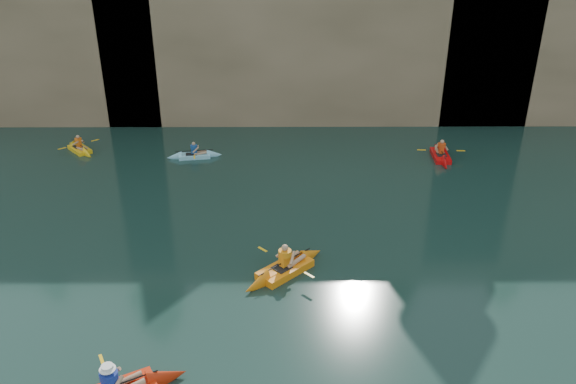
{
  "coord_description": "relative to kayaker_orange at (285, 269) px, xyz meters",
  "views": [
    {
      "loc": [
        0.13,
        -9.41,
        10.66
      ],
      "look_at": [
        0.21,
        6.5,
        3.0
      ],
      "focal_mm": 35.0,
      "sensor_mm": 36.0,
      "label": 1
    }
  ],
  "objects": [
    {
      "name": "cliff_slab_center",
      "position": [
        1.89,
        16.15,
        5.53
      ],
      "size": [
        24.0,
        2.4,
        11.4
      ],
      "primitive_type": "cube",
      "color": "#947659",
      "rests_on": "ground"
    },
    {
      "name": "sea_cave_center",
      "position": [
        -4.11,
        15.5,
        1.43
      ],
      "size": [
        3.5,
        1.0,
        3.2
      ],
      "primitive_type": "cube",
      "color": "black",
      "rests_on": "ground"
    },
    {
      "name": "sea_cave_east",
      "position": [
        9.89,
        15.5,
        2.08
      ],
      "size": [
        5.0,
        1.0,
        4.5
      ],
      "primitive_type": "cube",
      "color": "black",
      "rests_on": "ground"
    },
    {
      "name": "kayaker_yellow",
      "position": [
        -10.59,
        11.19,
        -0.03
      ],
      "size": [
        2.27,
        2.43,
        1.09
      ],
      "rotation": [
        0.0,
        0.0,
        -0.84
      ],
      "color": "yellow",
      "rests_on": "ground"
    },
    {
      "name": "kayaker_red_far",
      "position": [
        7.8,
        10.19,
        -0.02
      ],
      "size": [
        2.36,
        3.29,
        1.2
      ],
      "rotation": [
        0.0,
        0.0,
        1.51
      ],
      "color": "red",
      "rests_on": "ground"
    },
    {
      "name": "kayaker_ltblue_mid",
      "position": [
        -4.54,
        10.28,
        -0.04
      ],
      "size": [
        2.81,
        2.08,
        1.04
      ],
      "rotation": [
        0.0,
        0.0,
        0.16
      ],
      "color": "#8CD2EA",
      "rests_on": "ground"
    },
    {
      "name": "kayaker_orange",
      "position": [
        0.0,
        0.0,
        0.0
      ],
      "size": [
        3.1,
        3.06,
        1.35
      ],
      "rotation": [
        0.0,
        0.0,
        0.78
      ],
      "color": "orange",
      "rests_on": "ground"
    }
  ]
}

